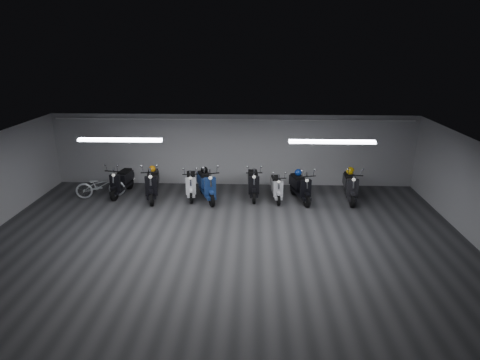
{
  "coord_description": "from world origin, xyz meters",
  "views": [
    {
      "loc": [
        0.83,
        -9.83,
        5.35
      ],
      "look_at": [
        0.37,
        2.5,
        1.05
      ],
      "focal_mm": 29.49,
      "sensor_mm": 36.0,
      "label": 1
    }
  ],
  "objects_px": {
    "scooter_2": "(191,180)",
    "scooter_4": "(206,180)",
    "scooter_5": "(253,179)",
    "scooter_0": "(121,177)",
    "scooter_6": "(277,183)",
    "scooter_7": "(301,182)",
    "scooter_1": "(152,179)",
    "helmet_0": "(204,170)",
    "bicycle": "(100,183)",
    "helmet_2": "(152,169)",
    "helmet_1": "(298,172)",
    "scooter_9": "(351,182)",
    "helmet_3": "(350,171)"
  },
  "relations": [
    {
      "from": "helmet_2",
      "to": "scooter_2",
      "type": "bearing_deg",
      "value": -3.33
    },
    {
      "from": "scooter_2",
      "to": "helmet_3",
      "type": "distance_m",
      "value": 5.74
    },
    {
      "from": "scooter_4",
      "to": "scooter_6",
      "type": "xyz_separation_m",
      "value": [
        2.5,
        0.11,
        -0.12
      ]
    },
    {
      "from": "scooter_1",
      "to": "helmet_0",
      "type": "bearing_deg",
      "value": -2.86
    },
    {
      "from": "scooter_7",
      "to": "scooter_9",
      "type": "relative_size",
      "value": 0.96
    },
    {
      "from": "scooter_7",
      "to": "bicycle",
      "type": "xyz_separation_m",
      "value": [
        -7.24,
        0.06,
        -0.13
      ]
    },
    {
      "from": "scooter_7",
      "to": "scooter_9",
      "type": "height_order",
      "value": "scooter_9"
    },
    {
      "from": "scooter_7",
      "to": "helmet_2",
      "type": "distance_m",
      "value": 5.36
    },
    {
      "from": "scooter_9",
      "to": "bicycle",
      "type": "relative_size",
      "value": 1.12
    },
    {
      "from": "bicycle",
      "to": "scooter_7",
      "type": "bearing_deg",
      "value": -105.76
    },
    {
      "from": "scooter_2",
      "to": "bicycle",
      "type": "xyz_separation_m",
      "value": [
        -3.31,
        -0.12,
        -0.11
      ]
    },
    {
      "from": "scooter_2",
      "to": "scooter_4",
      "type": "bearing_deg",
      "value": -29.55
    },
    {
      "from": "scooter_5",
      "to": "helmet_0",
      "type": "bearing_deg",
      "value": 179.63
    },
    {
      "from": "scooter_2",
      "to": "helmet_1",
      "type": "relative_size",
      "value": 6.97
    },
    {
      "from": "scooter_1",
      "to": "helmet_0",
      "type": "relative_size",
      "value": 7.84
    },
    {
      "from": "scooter_2",
      "to": "scooter_4",
      "type": "xyz_separation_m",
      "value": [
        0.59,
        -0.23,
        0.07
      ]
    },
    {
      "from": "scooter_1",
      "to": "helmet_1",
      "type": "bearing_deg",
      "value": -6.74
    },
    {
      "from": "scooter_0",
      "to": "helmet_3",
      "type": "bearing_deg",
      "value": 8.56
    },
    {
      "from": "scooter_7",
      "to": "bicycle",
      "type": "relative_size",
      "value": 1.08
    },
    {
      "from": "scooter_6",
      "to": "helmet_1",
      "type": "height_order",
      "value": "scooter_6"
    },
    {
      "from": "scooter_1",
      "to": "scooter_4",
      "type": "height_order",
      "value": "scooter_1"
    },
    {
      "from": "scooter_1",
      "to": "bicycle",
      "type": "relative_size",
      "value": 1.17
    },
    {
      "from": "scooter_5",
      "to": "scooter_2",
      "type": "bearing_deg",
      "value": 179.64
    },
    {
      "from": "scooter_0",
      "to": "scooter_5",
      "type": "relative_size",
      "value": 0.98
    },
    {
      "from": "scooter_7",
      "to": "helmet_1",
      "type": "height_order",
      "value": "scooter_7"
    },
    {
      "from": "scooter_9",
      "to": "scooter_7",
      "type": "bearing_deg",
      "value": -172.86
    },
    {
      "from": "scooter_7",
      "to": "scooter_0",
      "type": "bearing_deg",
      "value": 161.0
    },
    {
      "from": "scooter_2",
      "to": "bicycle",
      "type": "relative_size",
      "value": 1.04
    },
    {
      "from": "scooter_2",
      "to": "helmet_0",
      "type": "bearing_deg",
      "value": -5.4
    },
    {
      "from": "scooter_0",
      "to": "helmet_0",
      "type": "xyz_separation_m",
      "value": [
        3.1,
        -0.13,
        0.36
      ]
    },
    {
      "from": "scooter_5",
      "to": "bicycle",
      "type": "distance_m",
      "value": 5.57
    },
    {
      "from": "scooter_0",
      "to": "helmet_0",
      "type": "distance_m",
      "value": 3.12
    },
    {
      "from": "scooter_7",
      "to": "helmet_2",
      "type": "bearing_deg",
      "value": 161.06
    },
    {
      "from": "scooter_6",
      "to": "bicycle",
      "type": "distance_m",
      "value": 6.4
    },
    {
      "from": "scooter_0",
      "to": "scooter_6",
      "type": "distance_m",
      "value": 5.71
    },
    {
      "from": "scooter_2",
      "to": "scooter_5",
      "type": "xyz_separation_m",
      "value": [
        2.26,
        0.1,
        0.04
      ]
    },
    {
      "from": "scooter_1",
      "to": "helmet_3",
      "type": "relative_size",
      "value": 6.98
    },
    {
      "from": "scooter_0",
      "to": "scooter_5",
      "type": "distance_m",
      "value": 4.86
    },
    {
      "from": "scooter_1",
      "to": "scooter_7",
      "type": "relative_size",
      "value": 1.09
    },
    {
      "from": "scooter_7",
      "to": "helmet_1",
      "type": "distance_m",
      "value": 0.39
    },
    {
      "from": "scooter_4",
      "to": "scooter_7",
      "type": "height_order",
      "value": "scooter_4"
    },
    {
      "from": "scooter_6",
      "to": "bicycle",
      "type": "height_order",
      "value": "scooter_6"
    },
    {
      "from": "scooter_5",
      "to": "scooter_6",
      "type": "bearing_deg",
      "value": -17.68
    },
    {
      "from": "scooter_2",
      "to": "scooter_4",
      "type": "relative_size",
      "value": 0.9
    },
    {
      "from": "scooter_1",
      "to": "bicycle",
      "type": "bearing_deg",
      "value": 168.41
    },
    {
      "from": "scooter_9",
      "to": "helmet_3",
      "type": "xyz_separation_m",
      "value": [
        0.02,
        0.27,
        0.31
      ]
    },
    {
      "from": "scooter_5",
      "to": "bicycle",
      "type": "bearing_deg",
      "value": 179.4
    },
    {
      "from": "scooter_4",
      "to": "helmet_3",
      "type": "bearing_deg",
      "value": -16.63
    },
    {
      "from": "helmet_2",
      "to": "helmet_1",
      "type": "bearing_deg",
      "value": -0.24
    },
    {
      "from": "helmet_2",
      "to": "helmet_3",
      "type": "height_order",
      "value": "helmet_3"
    }
  ]
}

